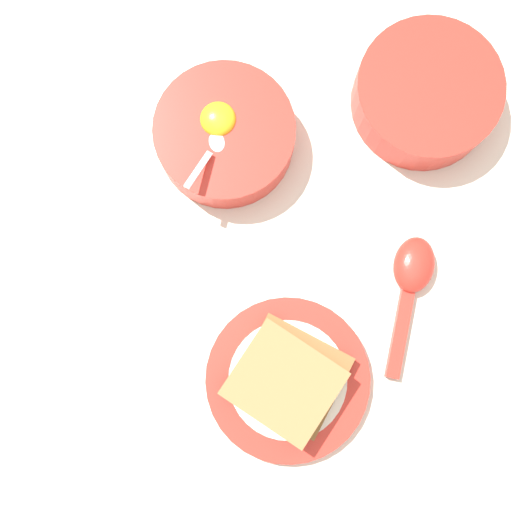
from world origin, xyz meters
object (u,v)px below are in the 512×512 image
Objects in this scene: soup_spoon at (411,278)px; congee_bowl at (426,94)px; toast_plate at (288,380)px; toast_sandwich at (287,379)px; egg_bowl at (225,135)px.

congee_bowl reaches higher than soup_spoon.
congee_bowl reaches higher than toast_plate.
soup_spoon is at bearing 115.34° from toast_sandwich.
toast_sandwich is 0.36m from congee_bowl.
toast_plate is (0.29, 0.01, -0.02)m from egg_bowl.
toast_sandwich reaches higher than soup_spoon.
toast_sandwich is 0.93× the size of congee_bowl.
toast_plate is at bearing 1.27° from egg_bowl.
egg_bowl is 0.27m from soup_spoon.
egg_bowl is 0.96× the size of congee_bowl.
egg_bowl reaches higher than congee_bowl.
toast_sandwich is at bearing -39.68° from congee_bowl.
soup_spoon reaches higher than toast_plate.
toast_plate is 1.19× the size of toast_sandwich.
egg_bowl is 0.87× the size of toast_plate.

